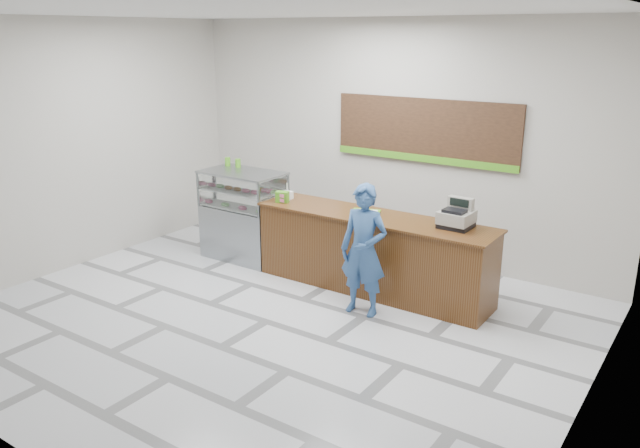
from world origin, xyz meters
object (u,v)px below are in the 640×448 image
Objects in this scene: sales_counter at (372,253)px; cash_register at (457,217)px; display_case at (244,214)px; customer at (364,250)px; serving_tray at (366,212)px.

cash_register is (1.08, 0.13, 0.65)m from sales_counter.
cash_register reaches higher than display_case.
sales_counter is 2.23m from display_case.
cash_register is at bearing 2.23° from display_case.
cash_register is 1.20m from customer.
display_case is (-2.22, -0.00, 0.16)m from sales_counter.
sales_counter is 2.45× the size of display_case.
serving_tray is at bearing 114.07° from customer.
display_case is 2.10m from serving_tray.
customer is at bearing -15.19° from display_case.
serving_tray is 0.27× the size of customer.
display_case is 0.83× the size of customer.
serving_tray is at bearing 159.85° from sales_counter.
customer is (0.41, -0.73, -0.24)m from serving_tray.
sales_counter is 8.11× the size of cash_register.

